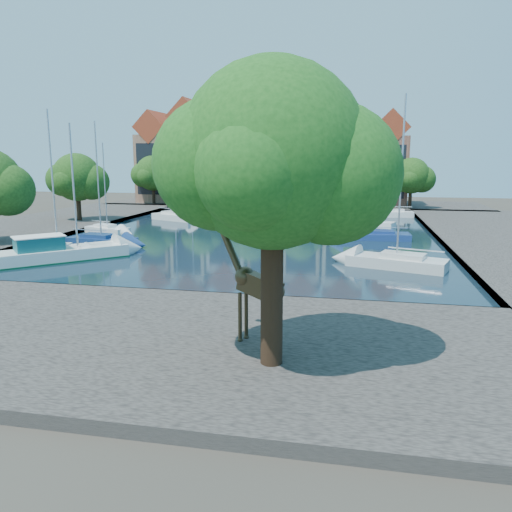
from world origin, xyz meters
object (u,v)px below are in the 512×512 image
Objects in this scene: giraffe_statue at (254,285)px; sailboat_right_a at (397,259)px; sailboat_left_a at (58,250)px; plane_tree at (276,162)px; motorsailer at (59,251)px.

sailboat_right_a reaches higher than giraffe_statue.
sailboat_left_a is 26.00m from sailboat_right_a.
sailboat_right_a is at bearing 73.66° from plane_tree.
plane_tree is at bearing -58.89° from giraffe_statue.
sailboat_right_a is at bearing 2.84° from sailboat_left_a.
giraffe_statue is 25.16m from sailboat_left_a.
motorsailer is at bearing 139.15° from plane_tree.
motorsailer is (-19.41, 16.78, -6.80)m from plane_tree.
plane_tree is 26.54m from motorsailer.
sailboat_right_a is at bearing 5.79° from motorsailer.
plane_tree is 0.89× the size of sailboat_right_a.
sailboat_right_a reaches higher than motorsailer.
giraffe_statue is at bearing -40.12° from sailboat_left_a.
giraffe_statue is (-1.14, 1.88, -4.77)m from plane_tree.
plane_tree reaches higher than giraffe_statue.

